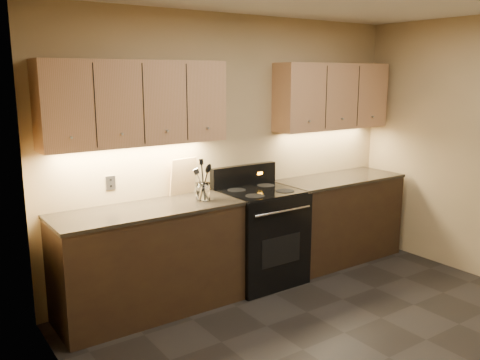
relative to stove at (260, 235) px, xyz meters
name	(u,v)px	position (x,y,z in m)	size (l,w,h in m)	color
floor	(389,358)	(-0.08, -1.68, -0.48)	(4.00, 4.00, 0.00)	black
wall_back	(235,149)	(-0.08, 0.32, 0.82)	(4.00, 0.04, 2.60)	tan
wall_left	(121,237)	(-2.08, -1.68, 0.82)	(0.04, 4.00, 2.60)	tan
counter_left	(149,260)	(-1.18, 0.02, -0.01)	(1.62, 0.62, 0.93)	black
counter_right	(338,218)	(1.10, 0.02, -0.01)	(1.46, 0.62, 0.93)	black
stove	(260,235)	(0.00, 0.00, 0.00)	(0.76, 0.68, 1.14)	black
upper_cab_left	(136,103)	(-1.18, 0.17, 1.32)	(1.60, 0.30, 0.70)	tan
upper_cab_right	(332,96)	(1.10, 0.17, 1.32)	(1.44, 0.30, 0.70)	tan
outlet_plate	(111,183)	(-1.38, 0.31, 0.64)	(0.09, 0.01, 0.12)	#B2B5BA
utensil_crock	(203,192)	(-0.65, -0.01, 0.52)	(0.15, 0.15, 0.16)	white
cutting_board	(183,176)	(-0.69, 0.28, 0.62)	(0.28, 0.02, 0.35)	tan
wooden_spoon	(199,182)	(-0.69, -0.02, 0.62)	(0.06, 0.06, 0.31)	tan
black_spoon	(200,180)	(-0.67, 0.01, 0.63)	(0.06, 0.06, 0.32)	black
black_turner	(204,179)	(-0.66, -0.04, 0.65)	(0.08, 0.08, 0.37)	black
steel_spatula	(206,180)	(-0.62, -0.01, 0.63)	(0.08, 0.08, 0.33)	silver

